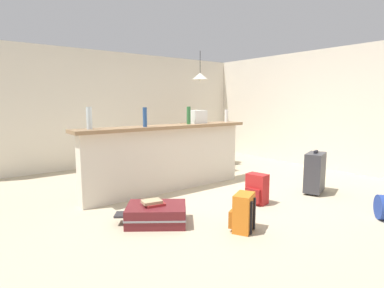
{
  "coord_description": "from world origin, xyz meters",
  "views": [
    {
      "loc": [
        -3.24,
        -3.66,
        1.42
      ],
      "look_at": [
        -0.2,
        0.3,
        0.74
      ],
      "focal_mm": 29.45,
      "sensor_mm": 36.0,
      "label": 1
    }
  ],
  "objects_px": {
    "suitcase_flat_maroon": "(156,214)",
    "suitcase_upright_charcoal": "(315,172)",
    "bottle_green": "(189,115)",
    "grocery_bag": "(198,117)",
    "pendant_lamp": "(200,76)",
    "book_stack": "(153,203)",
    "bottle_white": "(226,116)",
    "backpack_red": "(257,189)",
    "backpack_orange": "(243,213)",
    "dining_chair_far_side": "(186,140)",
    "bottle_blue": "(145,117)",
    "bottle_clear": "(89,118)",
    "dining_chair_near_partition": "(215,146)",
    "dining_table": "(198,137)"
  },
  "relations": [
    {
      "from": "dining_table",
      "to": "suitcase_upright_charcoal",
      "type": "xyz_separation_m",
      "value": [
        0.1,
        -2.76,
        -0.32
      ]
    },
    {
      "from": "book_stack",
      "to": "backpack_orange",
      "type": "bearing_deg",
      "value": -48.89
    },
    {
      "from": "pendant_lamp",
      "to": "book_stack",
      "type": "xyz_separation_m",
      "value": [
        -2.61,
        -2.37,
        -1.71
      ]
    },
    {
      "from": "dining_table",
      "to": "backpack_orange",
      "type": "relative_size",
      "value": 2.62
    },
    {
      "from": "dining_chair_near_partition",
      "to": "backpack_red",
      "type": "distance_m",
      "value": 2.22
    },
    {
      "from": "bottle_blue",
      "to": "bottle_clear",
      "type": "bearing_deg",
      "value": 173.47
    },
    {
      "from": "bottle_blue",
      "to": "dining_table",
      "type": "xyz_separation_m",
      "value": [
        2.07,
        1.33,
        -0.55
      ]
    },
    {
      "from": "bottle_blue",
      "to": "bottle_green",
      "type": "relative_size",
      "value": 0.99
    },
    {
      "from": "dining_chair_near_partition",
      "to": "backpack_orange",
      "type": "xyz_separation_m",
      "value": [
        -1.81,
        -2.51,
        -0.31
      ]
    },
    {
      "from": "bottle_green",
      "to": "pendant_lamp",
      "type": "xyz_separation_m",
      "value": [
        1.31,
        1.33,
        0.77
      ]
    },
    {
      "from": "bottle_green",
      "to": "backpack_red",
      "type": "relative_size",
      "value": 0.68
    },
    {
      "from": "bottle_white",
      "to": "backpack_red",
      "type": "distance_m",
      "value": 1.75
    },
    {
      "from": "bottle_blue",
      "to": "bottle_white",
      "type": "relative_size",
      "value": 1.28
    },
    {
      "from": "dining_table",
      "to": "suitcase_flat_maroon",
      "type": "bearing_deg",
      "value": -137.03
    },
    {
      "from": "bottle_green",
      "to": "backpack_orange",
      "type": "distance_m",
      "value": 2.16
    },
    {
      "from": "backpack_orange",
      "to": "grocery_bag",
      "type": "bearing_deg",
      "value": 65.19
    },
    {
      "from": "grocery_bag",
      "to": "book_stack",
      "type": "bearing_deg",
      "value": -144.6
    },
    {
      "from": "book_stack",
      "to": "bottle_blue",
      "type": "bearing_deg",
      "value": 64.86
    },
    {
      "from": "bottle_blue",
      "to": "pendant_lamp",
      "type": "bearing_deg",
      "value": 32.71
    },
    {
      "from": "bottle_clear",
      "to": "backpack_red",
      "type": "height_order",
      "value": "bottle_clear"
    },
    {
      "from": "backpack_orange",
      "to": "backpack_red",
      "type": "height_order",
      "value": "same"
    },
    {
      "from": "suitcase_flat_maroon",
      "to": "backpack_red",
      "type": "distance_m",
      "value": 1.52
    },
    {
      "from": "bottle_blue",
      "to": "dining_chair_near_partition",
      "type": "relative_size",
      "value": 0.31
    },
    {
      "from": "bottle_green",
      "to": "bottle_white",
      "type": "xyz_separation_m",
      "value": [
        0.88,
        0.04,
        -0.03
      ]
    },
    {
      "from": "suitcase_upright_charcoal",
      "to": "bottle_blue",
      "type": "bearing_deg",
      "value": 146.58
    },
    {
      "from": "bottle_green",
      "to": "pendant_lamp",
      "type": "relative_size",
      "value": 0.44
    },
    {
      "from": "suitcase_flat_maroon",
      "to": "suitcase_upright_charcoal",
      "type": "relative_size",
      "value": 1.29
    },
    {
      "from": "book_stack",
      "to": "suitcase_flat_maroon",
      "type": "bearing_deg",
      "value": -22.59
    },
    {
      "from": "pendant_lamp",
      "to": "dining_chair_near_partition",
      "type": "bearing_deg",
      "value": -100.7
    },
    {
      "from": "dining_chair_far_side",
      "to": "backpack_red",
      "type": "height_order",
      "value": "dining_chair_far_side"
    },
    {
      "from": "bottle_green",
      "to": "dining_chair_near_partition",
      "type": "bearing_deg",
      "value": 30.21
    },
    {
      "from": "suitcase_upright_charcoal",
      "to": "backpack_red",
      "type": "bearing_deg",
      "value": 169.41
    },
    {
      "from": "suitcase_upright_charcoal",
      "to": "suitcase_flat_maroon",
      "type": "bearing_deg",
      "value": 170.52
    },
    {
      "from": "bottle_blue",
      "to": "dining_table",
      "type": "bearing_deg",
      "value": 32.76
    },
    {
      "from": "bottle_white",
      "to": "dining_chair_far_side",
      "type": "distance_m",
      "value": 1.92
    },
    {
      "from": "suitcase_upright_charcoal",
      "to": "backpack_red",
      "type": "xyz_separation_m",
      "value": [
        -1.1,
        0.21,
        -0.13
      ]
    },
    {
      "from": "pendant_lamp",
      "to": "suitcase_upright_charcoal",
      "type": "xyz_separation_m",
      "value": [
        0.02,
        -2.81,
        -1.63
      ]
    },
    {
      "from": "bottle_green",
      "to": "grocery_bag",
      "type": "bearing_deg",
      "value": 13.81
    },
    {
      "from": "dining_chair_near_partition",
      "to": "suitcase_upright_charcoal",
      "type": "relative_size",
      "value": 1.39
    },
    {
      "from": "bottle_blue",
      "to": "backpack_orange",
      "type": "relative_size",
      "value": 0.68
    },
    {
      "from": "pendant_lamp",
      "to": "backpack_orange",
      "type": "bearing_deg",
      "value": -121.61
    },
    {
      "from": "bottle_green",
      "to": "dining_chair_far_side",
      "type": "height_order",
      "value": "bottle_green"
    },
    {
      "from": "bottle_white",
      "to": "backpack_red",
      "type": "bearing_deg",
      "value": -116.47
    },
    {
      "from": "bottle_clear",
      "to": "dining_chair_near_partition",
      "type": "bearing_deg",
      "value": 13.16
    },
    {
      "from": "bottle_blue",
      "to": "bottle_white",
      "type": "height_order",
      "value": "bottle_blue"
    },
    {
      "from": "bottle_green",
      "to": "suitcase_flat_maroon",
      "type": "height_order",
      "value": "bottle_green"
    },
    {
      "from": "backpack_orange",
      "to": "bottle_white",
      "type": "bearing_deg",
      "value": 50.95
    },
    {
      "from": "backpack_red",
      "to": "backpack_orange",
      "type": "bearing_deg",
      "value": -147.65
    },
    {
      "from": "dining_table",
      "to": "pendant_lamp",
      "type": "distance_m",
      "value": 1.32
    },
    {
      "from": "dining_table",
      "to": "dining_chair_far_side",
      "type": "distance_m",
      "value": 0.55
    }
  ]
}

